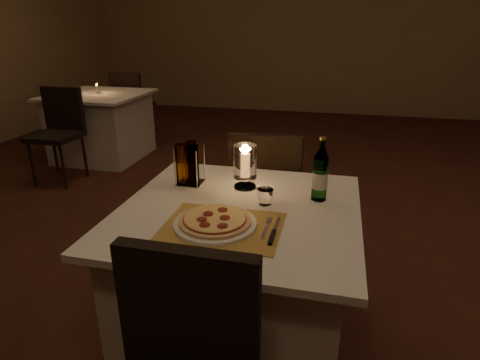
% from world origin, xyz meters
% --- Properties ---
extents(floor, '(8.00, 10.00, 0.02)m').
position_xyz_m(floor, '(0.00, 0.00, -0.01)').
color(floor, '#411E15').
rests_on(floor, ground).
extents(wall_back, '(8.00, 0.02, 3.00)m').
position_xyz_m(wall_back, '(0.00, 5.01, 1.50)').
color(wall_back, '#977D58').
rests_on(wall_back, ground).
extents(main_table, '(1.00, 1.00, 0.74)m').
position_xyz_m(main_table, '(-0.10, -0.66, 0.37)').
color(main_table, silver).
rests_on(main_table, ground).
extents(chair_far, '(0.42, 0.42, 0.90)m').
position_xyz_m(chair_far, '(-0.10, 0.06, 0.55)').
color(chair_far, black).
rests_on(chair_far, ground).
extents(placemat, '(0.45, 0.34, 0.00)m').
position_xyz_m(placemat, '(-0.12, -0.84, 0.74)').
color(placemat, '#AA843B').
rests_on(placemat, main_table).
extents(plate, '(0.32, 0.32, 0.01)m').
position_xyz_m(plate, '(-0.15, -0.84, 0.75)').
color(plate, white).
rests_on(plate, placemat).
extents(pizza, '(0.28, 0.28, 0.02)m').
position_xyz_m(pizza, '(-0.15, -0.84, 0.77)').
color(pizza, '#D8B77F').
rests_on(pizza, plate).
extents(fork, '(0.02, 0.18, 0.00)m').
position_xyz_m(fork, '(0.05, -0.81, 0.75)').
color(fork, silver).
rests_on(fork, placemat).
extents(knife, '(0.02, 0.22, 0.01)m').
position_xyz_m(knife, '(0.08, -0.87, 0.75)').
color(knife, black).
rests_on(knife, placemat).
extents(tumbler, '(0.07, 0.07, 0.07)m').
position_xyz_m(tumbler, '(0.00, -0.59, 0.78)').
color(tumbler, white).
rests_on(tumbler, main_table).
extents(water_bottle, '(0.07, 0.07, 0.28)m').
position_xyz_m(water_bottle, '(0.23, -0.49, 0.85)').
color(water_bottle, '#529853').
rests_on(water_bottle, main_table).
extents(hurricane_candle, '(0.11, 0.11, 0.21)m').
position_xyz_m(hurricane_candle, '(-0.12, -0.43, 0.86)').
color(hurricane_candle, white).
rests_on(hurricane_candle, main_table).
extents(cruet_caddy, '(0.12, 0.12, 0.21)m').
position_xyz_m(cruet_caddy, '(-0.39, -0.45, 0.84)').
color(cruet_caddy, white).
rests_on(cruet_caddy, main_table).
extents(neighbor_table_left, '(1.00, 1.00, 0.74)m').
position_xyz_m(neighbor_table_left, '(-2.33, 1.85, 0.37)').
color(neighbor_table_left, silver).
rests_on(neighbor_table_left, ground).
extents(neighbor_chair_la, '(0.42, 0.42, 0.90)m').
position_xyz_m(neighbor_chair_la, '(-2.33, 1.13, 0.55)').
color(neighbor_chair_la, black).
rests_on(neighbor_chair_la, ground).
extents(neighbor_chair_lb, '(0.42, 0.42, 0.90)m').
position_xyz_m(neighbor_chair_lb, '(-2.33, 2.56, 0.55)').
color(neighbor_chair_lb, black).
rests_on(neighbor_chair_lb, ground).
extents(neighbor_candle_left, '(0.03, 0.03, 0.11)m').
position_xyz_m(neighbor_candle_left, '(-2.33, 1.85, 0.79)').
color(neighbor_candle_left, white).
rests_on(neighbor_candle_left, neighbor_table_left).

